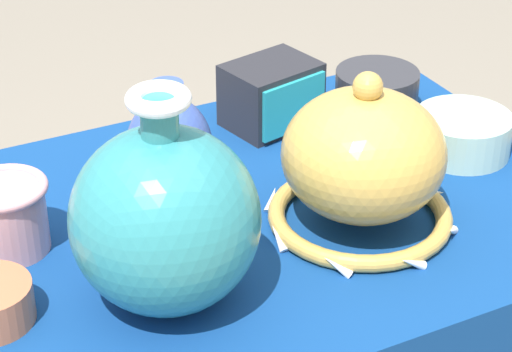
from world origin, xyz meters
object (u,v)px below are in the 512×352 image
at_px(vase_tall_bulbous, 165,218).
at_px(jar_round_cobalt, 170,148).
at_px(vase_dome_bell, 363,164).
at_px(pot_squat_charcoal, 377,92).
at_px(pot_squat_celadon, 464,135).
at_px(cup_wide_rose, 7,214).
at_px(mosaic_tile_box, 272,95).

relative_size(vase_tall_bulbous, jar_round_cobalt, 1.56).
height_order(vase_tall_bulbous, vase_dome_bell, vase_tall_bulbous).
bearing_deg(jar_round_cobalt, pot_squat_charcoal, 13.53).
xyz_separation_m(vase_dome_bell, pot_squat_celadon, (0.23, 0.09, -0.06)).
relative_size(vase_dome_bell, cup_wide_rose, 2.33).
bearing_deg(cup_wide_rose, pot_squat_charcoal, 10.59).
height_order(vase_dome_bell, pot_squat_charcoal, vase_dome_bell).
xyz_separation_m(vase_tall_bulbous, mosaic_tile_box, (0.31, 0.33, -0.06)).
distance_m(vase_tall_bulbous, mosaic_tile_box, 0.45).
xyz_separation_m(cup_wide_rose, pot_squat_celadon, (0.64, -0.06, -0.02)).
bearing_deg(pot_squat_charcoal, jar_round_cobalt, -166.47).
bearing_deg(pot_squat_celadon, mosaic_tile_box, 134.65).
xyz_separation_m(pot_squat_charcoal, cup_wide_rose, (-0.60, -0.11, 0.02)).
bearing_deg(mosaic_tile_box, jar_round_cobalt, -162.05).
relative_size(vase_dome_bell, jar_round_cobalt, 1.47).
bearing_deg(jar_round_cobalt, cup_wide_rose, -174.59).
bearing_deg(mosaic_tile_box, pot_squat_celadon, -57.77).
distance_m(mosaic_tile_box, pot_squat_charcoal, 0.17).
bearing_deg(vase_tall_bulbous, pot_squat_celadon, 13.65).
xyz_separation_m(vase_tall_bulbous, vase_dome_bell, (0.28, 0.04, -0.02)).
bearing_deg(mosaic_tile_box, vase_tall_bulbous, -145.27).
height_order(vase_dome_bell, cup_wide_rose, vase_dome_bell).
bearing_deg(cup_wide_rose, mosaic_tile_box, 18.66).
relative_size(jar_round_cobalt, cup_wide_rose, 1.58).
xyz_separation_m(vase_dome_bell, jar_round_cobalt, (-0.19, 0.16, -0.01)).
bearing_deg(vase_dome_bell, pot_squat_charcoal, 53.58).
relative_size(mosaic_tile_box, pot_squat_charcoal, 1.16).
relative_size(vase_tall_bulbous, pot_squat_celadon, 1.90).
height_order(pot_squat_charcoal, cup_wide_rose, cup_wide_rose).
relative_size(jar_round_cobalt, pot_squat_charcoal, 1.31).
bearing_deg(cup_wide_rose, jar_round_cobalt, 5.41).
bearing_deg(jar_round_cobalt, mosaic_tile_box, 30.38).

